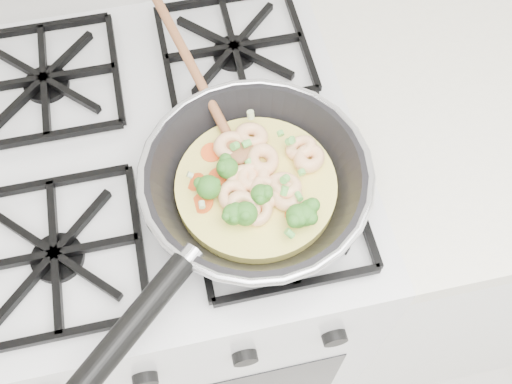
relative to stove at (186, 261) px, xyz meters
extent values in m
cube|color=white|center=(0.00, 0.00, -0.01)|extent=(0.60, 0.60, 0.90)
cube|color=black|center=(0.00, 0.00, 0.45)|extent=(0.56, 0.56, 0.02)
torus|color=silver|center=(0.13, -0.12, 0.52)|extent=(0.31, 0.31, 0.01)
cylinder|color=black|center=(-0.05, -0.29, 0.52)|extent=(0.16, 0.15, 0.03)
cylinder|color=#FCEF6D|center=(0.13, -0.12, 0.48)|extent=(0.22, 0.22, 0.02)
ellipsoid|color=#9A5D38|center=(0.11, -0.07, 0.50)|extent=(0.06, 0.07, 0.02)
cylinder|color=#9A5D38|center=(0.07, 0.07, 0.53)|extent=(0.09, 0.27, 0.08)
torus|color=#FFCD96|center=(0.14, -0.09, 0.50)|extent=(0.07, 0.07, 0.03)
torus|color=#FFCD96|center=(0.12, -0.17, 0.50)|extent=(0.06, 0.06, 0.02)
torus|color=#FFCD96|center=(0.11, -0.12, 0.50)|extent=(0.06, 0.06, 0.02)
torus|color=#FFCD96|center=(0.13, -0.14, 0.50)|extent=(0.05, 0.05, 0.03)
torus|color=#FFCD96|center=(0.12, -0.12, 0.50)|extent=(0.06, 0.06, 0.02)
torus|color=#FFCD96|center=(0.10, -0.16, 0.50)|extent=(0.07, 0.07, 0.03)
torus|color=#FFCD96|center=(0.16, -0.15, 0.50)|extent=(0.07, 0.07, 0.02)
torus|color=#FFCD96|center=(0.11, -0.06, 0.50)|extent=(0.05, 0.05, 0.03)
torus|color=#FFCD96|center=(0.20, -0.10, 0.50)|extent=(0.07, 0.07, 0.02)
torus|color=#FFCD96|center=(0.09, -0.14, 0.50)|extent=(0.06, 0.06, 0.02)
torus|color=#FFCD96|center=(0.20, -0.09, 0.50)|extent=(0.05, 0.05, 0.02)
torus|color=#FFCD96|center=(0.13, -0.05, 0.50)|extent=(0.06, 0.06, 0.02)
torus|color=#FFCD96|center=(0.16, -0.14, 0.50)|extent=(0.07, 0.07, 0.03)
ellipsoid|color=#3E802A|center=(0.17, -0.19, 0.51)|extent=(0.04, 0.04, 0.03)
ellipsoid|color=#3E802A|center=(0.09, -0.10, 0.51)|extent=(0.04, 0.04, 0.03)
ellipsoid|color=#3E802A|center=(0.16, -0.19, 0.51)|extent=(0.04, 0.04, 0.03)
ellipsoid|color=#3E802A|center=(0.09, -0.17, 0.51)|extent=(0.04, 0.04, 0.03)
ellipsoid|color=#3E802A|center=(0.13, -0.15, 0.51)|extent=(0.04, 0.04, 0.03)
ellipsoid|color=#3E802A|center=(0.06, -0.13, 0.51)|extent=(0.04, 0.04, 0.03)
ellipsoid|color=#3E802A|center=(0.10, -0.17, 0.51)|extent=(0.04, 0.04, 0.03)
cylinder|color=#FF5E20|center=(0.05, -0.14, 0.50)|extent=(0.03, 0.03, 0.00)
cylinder|color=#FF5E20|center=(0.05, -0.10, 0.50)|extent=(0.04, 0.04, 0.01)
cylinder|color=#FF5E20|center=(0.08, -0.06, 0.50)|extent=(0.04, 0.04, 0.01)
cylinder|color=#FF5E20|center=(0.08, -0.10, 0.50)|extent=(0.03, 0.03, 0.01)
cylinder|color=#FF5E20|center=(0.10, -0.07, 0.50)|extent=(0.04, 0.04, 0.01)
cylinder|color=#FF5E20|center=(0.13, -0.16, 0.50)|extent=(0.03, 0.03, 0.01)
cylinder|color=#FF5E20|center=(0.16, -0.17, 0.50)|extent=(0.03, 0.03, 0.00)
cylinder|color=#FF5E20|center=(0.12, -0.06, 0.50)|extent=(0.03, 0.03, 0.01)
cylinder|color=#FF5E20|center=(0.10, -0.05, 0.50)|extent=(0.04, 0.04, 0.01)
cylinder|color=#FF5E20|center=(0.11, -0.11, 0.50)|extent=(0.03, 0.03, 0.01)
cylinder|color=#65C24D|center=(0.17, -0.17, 0.52)|extent=(0.01, 0.01, 0.01)
cylinder|color=#65C24D|center=(0.17, -0.07, 0.52)|extent=(0.01, 0.01, 0.01)
cylinder|color=#65C24D|center=(0.11, -0.07, 0.52)|extent=(0.01, 0.01, 0.01)
cylinder|color=#65C24D|center=(0.11, -0.18, 0.52)|extent=(0.01, 0.01, 0.01)
cylinder|color=#65C24D|center=(0.12, -0.10, 0.51)|extent=(0.01, 0.01, 0.01)
cylinder|color=#65C24D|center=(0.18, -0.08, 0.52)|extent=(0.01, 0.01, 0.01)
cylinder|color=beige|center=(0.05, -0.15, 0.51)|extent=(0.01, 0.01, 0.01)
cylinder|color=#65C24D|center=(0.16, -0.14, 0.52)|extent=(0.01, 0.01, 0.01)
cylinder|color=#65C24D|center=(0.19, -0.13, 0.51)|extent=(0.01, 0.01, 0.01)
cylinder|color=beige|center=(0.04, -0.10, 0.52)|extent=(0.01, 0.01, 0.01)
cylinder|color=#65C24D|center=(0.15, -0.21, 0.51)|extent=(0.01, 0.01, 0.01)
cylinder|color=#65C24D|center=(0.12, -0.07, 0.51)|extent=(0.01, 0.01, 0.01)
cylinder|color=#65C24D|center=(0.12, -0.07, 0.52)|extent=(0.01, 0.01, 0.01)
cylinder|color=beige|center=(0.14, -0.03, 0.52)|extent=(0.01, 0.01, 0.01)
cylinder|color=#65C24D|center=(0.19, -0.08, 0.51)|extent=(0.01, 0.01, 0.01)
cylinder|color=beige|center=(0.08, -0.17, 0.52)|extent=(0.01, 0.01, 0.01)
cylinder|color=#65C24D|center=(0.16, -0.15, 0.51)|extent=(0.01, 0.01, 0.01)
camera|label=1|loc=(0.04, -0.51, 1.19)|focal=42.31mm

